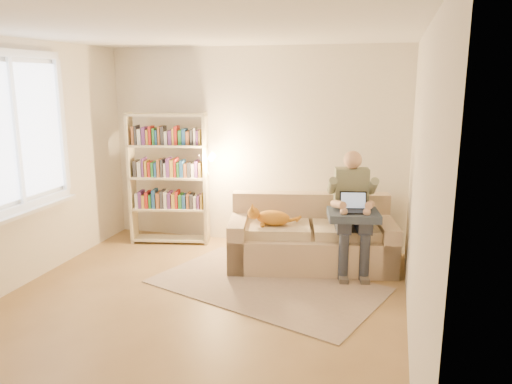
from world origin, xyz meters
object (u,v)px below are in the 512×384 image
(cat, at_px, (272,217))
(person, at_px, (352,205))
(laptop, at_px, (352,206))
(sofa, at_px, (311,241))
(bookshelf, at_px, (169,172))

(cat, bearing_deg, person, -1.64)
(cat, xyz_separation_m, laptop, (0.90, 0.04, 0.18))
(sofa, xyz_separation_m, laptop, (0.48, -0.17, 0.50))
(bookshelf, bearing_deg, sofa, -21.45)
(sofa, height_order, person, person)
(person, xyz_separation_m, laptop, (0.01, -0.12, 0.02))
(cat, height_order, laptop, laptop)
(person, bearing_deg, laptop, -99.25)
(person, bearing_deg, bookshelf, 159.15)
(laptop, bearing_deg, sofa, 147.94)
(laptop, relative_size, bookshelf, 0.20)
(sofa, distance_m, person, 0.68)
(sofa, bearing_deg, person, -18.28)
(sofa, distance_m, laptop, 0.71)
(person, distance_m, cat, 0.93)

